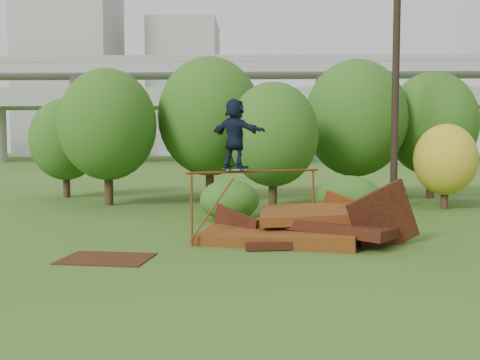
{
  "coord_description": "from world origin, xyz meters",
  "views": [
    {
      "loc": [
        -0.31,
        -12.36,
        2.6
      ],
      "look_at": [
        -0.8,
        2.0,
        1.6
      ],
      "focal_mm": 40.0,
      "sensor_mm": 36.0,
      "label": 1
    }
  ],
  "objects_px": {
    "scrap_pile": "(301,229)",
    "flat_plate": "(106,259)",
    "skater": "(235,133)",
    "utility_pole": "(396,81)"
  },
  "relations": [
    {
      "from": "skater",
      "to": "flat_plate",
      "type": "xyz_separation_m",
      "value": [
        -2.79,
        -2.15,
        -2.83
      ]
    },
    {
      "from": "scrap_pile",
      "to": "skater",
      "type": "xyz_separation_m",
      "value": [
        -1.74,
        -0.18,
        2.51
      ]
    },
    {
      "from": "scrap_pile",
      "to": "utility_pole",
      "type": "xyz_separation_m",
      "value": [
        4.24,
        7.32,
        4.68
      ]
    },
    {
      "from": "scrap_pile",
      "to": "flat_plate",
      "type": "bearing_deg",
      "value": -152.8
    },
    {
      "from": "scrap_pile",
      "to": "skater",
      "type": "bearing_deg",
      "value": -174.13
    },
    {
      "from": "skater",
      "to": "scrap_pile",
      "type": "bearing_deg",
      "value": -137.34
    },
    {
      "from": "skater",
      "to": "utility_pole",
      "type": "bearing_deg",
      "value": -91.8
    },
    {
      "from": "skater",
      "to": "utility_pole",
      "type": "distance_m",
      "value": 9.83
    },
    {
      "from": "flat_plate",
      "to": "utility_pole",
      "type": "height_order",
      "value": "utility_pole"
    },
    {
      "from": "skater",
      "to": "flat_plate",
      "type": "height_order",
      "value": "skater"
    }
  ]
}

